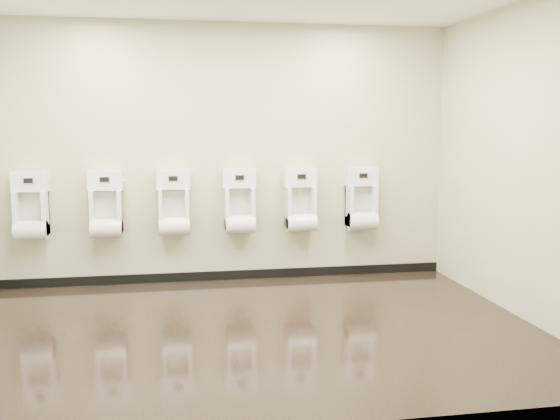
{
  "coord_description": "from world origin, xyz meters",
  "views": [
    {
      "loc": [
        -0.56,
        -5.04,
        1.73
      ],
      "look_at": [
        0.42,
        0.55,
        0.94
      ],
      "focal_mm": 40.0,
      "sensor_mm": 36.0,
      "label": 1
    }
  ],
  "objects_px": {
    "urinal_1": "(106,209)",
    "urinal_2": "(174,207)",
    "urinal_0": "(31,211)",
    "urinal_5": "(361,203)",
    "urinal_3": "(240,206)",
    "urinal_4": "(301,204)"
  },
  "relations": [
    {
      "from": "urinal_1",
      "to": "urinal_3",
      "type": "height_order",
      "value": "same"
    },
    {
      "from": "urinal_2",
      "to": "urinal_4",
      "type": "relative_size",
      "value": 1.0
    },
    {
      "from": "urinal_2",
      "to": "urinal_1",
      "type": "bearing_deg",
      "value": 180.0
    },
    {
      "from": "urinal_1",
      "to": "urinal_2",
      "type": "height_order",
      "value": "same"
    },
    {
      "from": "urinal_1",
      "to": "urinal_4",
      "type": "bearing_deg",
      "value": 0.0
    },
    {
      "from": "urinal_2",
      "to": "urinal_5",
      "type": "xyz_separation_m",
      "value": [
        2.08,
        0.0,
        0.0
      ]
    },
    {
      "from": "urinal_0",
      "to": "urinal_1",
      "type": "bearing_deg",
      "value": 0.0
    },
    {
      "from": "urinal_0",
      "to": "urinal_3",
      "type": "relative_size",
      "value": 1.0
    },
    {
      "from": "urinal_1",
      "to": "urinal_2",
      "type": "distance_m",
      "value": 0.7
    },
    {
      "from": "urinal_0",
      "to": "urinal_3",
      "type": "xyz_separation_m",
      "value": [
        2.15,
        0.0,
        0.0
      ]
    },
    {
      "from": "urinal_5",
      "to": "urinal_4",
      "type": "bearing_deg",
      "value": 180.0
    },
    {
      "from": "urinal_5",
      "to": "urinal_2",
      "type": "bearing_deg",
      "value": 180.0
    },
    {
      "from": "urinal_3",
      "to": "urinal_4",
      "type": "xyz_separation_m",
      "value": [
        0.68,
        0.0,
        0.0
      ]
    },
    {
      "from": "urinal_0",
      "to": "urinal_5",
      "type": "xyz_separation_m",
      "value": [
        3.52,
        0.0,
        0.0
      ]
    },
    {
      "from": "urinal_1",
      "to": "urinal_5",
      "type": "xyz_separation_m",
      "value": [
        2.78,
        0.0,
        0.0
      ]
    },
    {
      "from": "urinal_2",
      "to": "urinal_3",
      "type": "bearing_deg",
      "value": 0.0
    },
    {
      "from": "urinal_0",
      "to": "urinal_4",
      "type": "relative_size",
      "value": 1.0
    },
    {
      "from": "urinal_0",
      "to": "urinal_2",
      "type": "relative_size",
      "value": 1.0
    },
    {
      "from": "urinal_0",
      "to": "urinal_1",
      "type": "height_order",
      "value": "same"
    },
    {
      "from": "urinal_2",
      "to": "urinal_4",
      "type": "height_order",
      "value": "same"
    },
    {
      "from": "urinal_3",
      "to": "urinal_2",
      "type": "bearing_deg",
      "value": 180.0
    },
    {
      "from": "urinal_1",
      "to": "urinal_2",
      "type": "bearing_deg",
      "value": 0.0
    }
  ]
}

